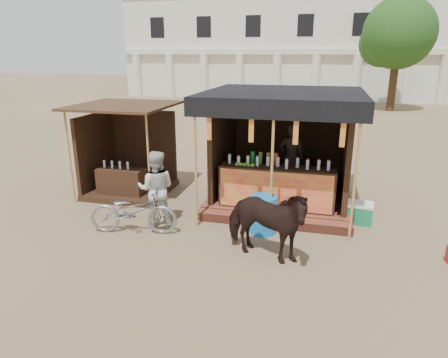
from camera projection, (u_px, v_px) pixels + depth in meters
ground at (202, 263)px, 7.19m from camera, size 120.00×120.00×0.00m
main_stall at (282, 164)px, 9.75m from camera, size 3.60×3.61×2.78m
secondary_stall at (124, 161)px, 10.67m from camera, size 2.40×2.40×2.38m
cow at (265, 223)px, 7.13m from camera, size 1.83×1.21×1.42m
motorbike at (133, 211)px, 8.28m from camera, size 1.91×0.96×0.96m
bystander at (156, 189)px, 8.56m from camera, size 0.93×0.80×1.66m
blue_barrel at (263, 215)px, 8.32m from camera, size 0.76×0.76×0.79m
cooler at (358, 212)px, 8.86m from camera, size 0.68×0.51×0.46m
background_building at (283, 48)px, 34.13m from camera, size 26.00×7.45×8.18m
tree at (395, 36)px, 24.89m from camera, size 4.50×4.40×7.00m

